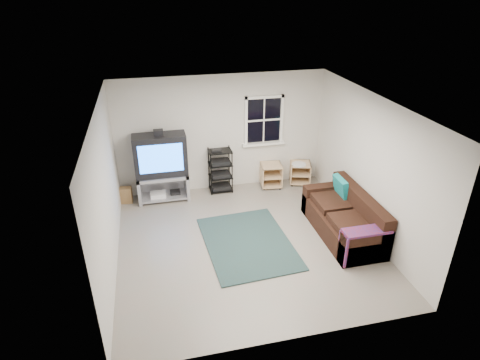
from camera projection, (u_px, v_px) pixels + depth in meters
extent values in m
plane|color=gray|center=(246.00, 242.00, 7.40)|extent=(4.60, 4.60, 0.00)
plane|color=white|center=(247.00, 105.00, 6.23)|extent=(4.60, 4.60, 0.00)
plane|color=beige|center=(222.00, 134.00, 8.82)|extent=(4.60, 0.00, 4.60)
plane|color=beige|center=(293.00, 263.00, 4.82)|extent=(4.60, 0.00, 4.60)
plane|color=beige|center=(106.00, 194.00, 6.35)|extent=(0.00, 4.60, 4.60)
plane|color=beige|center=(369.00, 166.00, 7.28)|extent=(0.00, 4.60, 4.60)
cube|color=black|center=(264.00, 120.00, 8.88)|extent=(0.80, 0.01, 1.02)
cube|color=white|center=(265.00, 97.00, 8.63)|extent=(0.88, 0.06, 0.06)
cube|color=white|center=(263.00, 144.00, 9.10)|extent=(0.98, 0.14, 0.05)
cube|color=white|center=(246.00, 122.00, 8.78)|extent=(0.06, 0.06, 1.10)
cube|color=white|center=(282.00, 119.00, 8.95)|extent=(0.06, 0.06, 1.10)
cube|color=white|center=(264.00, 120.00, 8.87)|extent=(0.78, 0.04, 0.04)
cube|color=#9D9CA4|center=(162.00, 176.00, 8.61)|extent=(1.09, 0.55, 0.07)
cube|color=#9D9CA4|center=(139.00, 189.00, 8.63)|extent=(0.07, 0.55, 0.60)
cube|color=#9D9CA4|center=(187.00, 184.00, 8.83)|extent=(0.07, 0.55, 0.60)
cube|color=#9D9CA4|center=(164.00, 196.00, 8.83)|extent=(0.96, 0.50, 0.04)
cube|color=#9D9CA4|center=(163.00, 181.00, 8.95)|extent=(1.09, 0.04, 0.60)
cube|color=silver|center=(158.00, 195.00, 8.74)|extent=(0.33, 0.26, 0.09)
cube|color=black|center=(175.00, 192.00, 8.85)|extent=(0.22, 0.20, 0.07)
cube|color=black|center=(160.00, 155.00, 8.39)|extent=(1.09, 0.46, 0.89)
cube|color=#1E6CFF|center=(161.00, 159.00, 8.18)|extent=(0.89, 0.01, 0.61)
cube|color=black|center=(158.00, 132.00, 8.17)|extent=(0.20, 0.14, 0.11)
cylinder|color=black|center=(211.00, 174.00, 8.78)|extent=(0.02, 0.02, 1.02)
cylinder|color=black|center=(232.00, 172.00, 8.88)|extent=(0.02, 0.02, 1.02)
cylinder|color=black|center=(209.00, 168.00, 9.07)|extent=(0.02, 0.02, 1.02)
cylinder|color=black|center=(229.00, 166.00, 9.17)|extent=(0.02, 0.02, 1.02)
cube|color=black|center=(221.00, 189.00, 9.19)|extent=(0.51, 0.37, 0.02)
cube|color=black|center=(221.00, 187.00, 9.16)|extent=(0.40, 0.30, 0.08)
cube|color=black|center=(221.00, 176.00, 9.05)|extent=(0.51, 0.37, 0.02)
cube|color=black|center=(220.00, 174.00, 9.02)|extent=(0.40, 0.30, 0.08)
cube|color=black|center=(220.00, 164.00, 8.91)|extent=(0.51, 0.37, 0.02)
cube|color=black|center=(220.00, 162.00, 8.88)|extent=(0.40, 0.30, 0.08)
cube|color=black|center=(220.00, 151.00, 8.77)|extent=(0.51, 0.37, 0.02)
cube|color=#D5B083|center=(271.00, 165.00, 9.16)|extent=(0.52, 0.52, 0.02)
cube|color=#D5B083|center=(271.00, 184.00, 9.38)|extent=(0.52, 0.52, 0.02)
cube|color=#D5B083|center=(262.00, 175.00, 9.25)|extent=(0.07, 0.47, 0.50)
cube|color=#D5B083|center=(280.00, 174.00, 9.29)|extent=(0.07, 0.47, 0.50)
cube|color=#D5B083|center=(269.00, 170.00, 9.47)|extent=(0.42, 0.07, 0.50)
cube|color=#D5B083|center=(271.00, 175.00, 9.28)|extent=(0.47, 0.49, 0.02)
cylinder|color=black|center=(264.00, 189.00, 9.21)|extent=(0.05, 0.05, 0.05)
cylinder|color=black|center=(277.00, 181.00, 9.58)|extent=(0.05, 0.05, 0.05)
cube|color=#D5B083|center=(301.00, 164.00, 9.32)|extent=(0.58, 0.58, 0.02)
cube|color=#D5B083|center=(299.00, 181.00, 9.52)|extent=(0.58, 0.58, 0.02)
cube|color=#D5B083|center=(291.00, 172.00, 9.43)|extent=(0.15, 0.45, 0.46)
cube|color=#D5B083|center=(310.00, 172.00, 9.41)|extent=(0.15, 0.45, 0.46)
cube|color=#D5B083|center=(299.00, 168.00, 9.62)|extent=(0.41, 0.14, 0.46)
cube|color=#D5B083|center=(300.00, 173.00, 9.43)|extent=(0.53, 0.54, 0.02)
cylinder|color=black|center=(292.00, 185.00, 9.38)|extent=(0.05, 0.05, 0.05)
cylinder|color=black|center=(306.00, 179.00, 9.69)|extent=(0.05, 0.05, 0.05)
cylinder|color=silver|center=(299.00, 164.00, 9.23)|extent=(0.33, 0.33, 0.02)
cube|color=black|center=(342.00, 224.00, 7.56)|extent=(0.88, 1.95, 0.41)
cube|color=black|center=(361.00, 203.00, 7.44)|extent=(0.23, 1.95, 0.42)
cube|color=black|center=(324.00, 198.00, 8.27)|extent=(0.88, 0.23, 0.61)
cube|color=black|center=(365.00, 247.00, 6.77)|extent=(0.88, 0.23, 0.61)
cube|color=black|center=(350.00, 224.00, 7.09)|extent=(0.59, 0.70, 0.13)
cube|color=black|center=(331.00, 202.00, 7.76)|extent=(0.59, 0.70, 0.13)
cube|color=#1BA7A4|center=(341.00, 187.00, 7.84)|extent=(0.20, 0.47, 0.41)
cube|color=navy|center=(367.00, 231.00, 6.62)|extent=(0.81, 0.29, 0.04)
cube|color=navy|center=(343.00, 249.00, 6.68)|extent=(0.04, 0.29, 0.57)
cube|color=black|center=(248.00, 243.00, 7.37)|extent=(1.63, 2.16, 0.02)
cube|color=#89603D|center=(126.00, 195.00, 8.64)|extent=(0.27, 0.19, 0.36)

